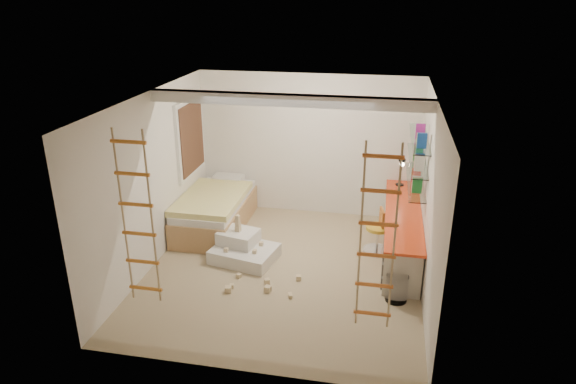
% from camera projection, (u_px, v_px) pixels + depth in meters
% --- Properties ---
extents(floor, '(4.50, 4.50, 0.00)m').
position_uv_depth(floor, '(284.00, 270.00, 7.76)').
color(floor, tan).
rests_on(floor, ground).
extents(ceiling_beam, '(4.00, 0.18, 0.16)m').
position_uv_depth(ceiling_beam, '(288.00, 100.00, 7.10)').
color(ceiling_beam, white).
rests_on(ceiling_beam, ceiling).
extents(window_frame, '(0.06, 1.15, 1.35)m').
position_uv_depth(window_frame, '(190.00, 138.00, 8.90)').
color(window_frame, white).
rests_on(window_frame, wall_left).
extents(window_blind, '(0.02, 1.00, 1.20)m').
position_uv_depth(window_blind, '(192.00, 138.00, 8.89)').
color(window_blind, '#4C2D1E').
rests_on(window_blind, window_frame).
extents(rope_ladder_left, '(0.41, 0.04, 2.13)m').
position_uv_depth(rope_ladder_left, '(138.00, 219.00, 5.84)').
color(rope_ladder_left, orange).
rests_on(rope_ladder_left, ceiling).
extents(rope_ladder_right, '(0.41, 0.04, 2.13)m').
position_uv_depth(rope_ladder_right, '(377.00, 240.00, 5.36)').
color(rope_ladder_right, '#D36324').
rests_on(rope_ladder_right, ceiling).
extents(waste_bin, '(0.30, 0.30, 0.38)m').
position_uv_depth(waste_bin, '(397.00, 288.00, 6.94)').
color(waste_bin, white).
rests_on(waste_bin, floor).
extents(desk, '(0.56, 2.80, 0.75)m').
position_uv_depth(desk, '(401.00, 231.00, 8.09)').
color(desk, red).
rests_on(desk, floor).
extents(shelves, '(0.25, 1.80, 0.71)m').
position_uv_depth(shelves, '(417.00, 160.00, 7.90)').
color(shelves, white).
rests_on(shelves, wall_right).
extents(bed, '(1.02, 2.00, 0.69)m').
position_uv_depth(bed, '(215.00, 210.00, 9.01)').
color(bed, '#AD7F51').
rests_on(bed, floor).
extents(task_lamp, '(0.14, 0.36, 0.57)m').
position_uv_depth(task_lamp, '(402.00, 167.00, 8.70)').
color(task_lamp, black).
rests_on(task_lamp, desk).
extents(swivel_chair, '(0.51, 0.51, 0.73)m').
position_uv_depth(swivel_chair, '(378.00, 237.00, 8.19)').
color(swivel_chair, gold).
rests_on(swivel_chair, floor).
extents(play_platform, '(1.08, 0.92, 0.42)m').
position_uv_depth(play_platform, '(243.00, 249.00, 8.03)').
color(play_platform, silver).
rests_on(play_platform, floor).
extents(toy_blocks, '(1.24, 1.16, 0.69)m').
position_uv_depth(toy_blocks, '(255.00, 264.00, 7.54)').
color(toy_blocks, '#CCB284').
rests_on(toy_blocks, floor).
extents(books, '(0.14, 0.58, 0.92)m').
position_uv_depth(books, '(418.00, 154.00, 7.86)').
color(books, '#1E722D').
rests_on(books, shelves).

